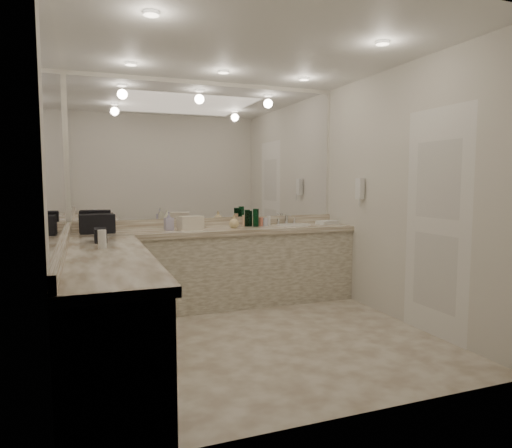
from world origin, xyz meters
name	(u,v)px	position (x,y,z in m)	size (l,w,h in m)	color
floor	(255,338)	(0.00, 0.00, 0.00)	(3.20, 3.20, 0.00)	beige
ceiling	(255,46)	(0.00, 0.00, 2.60)	(3.20, 3.20, 0.00)	white
wall_back	(211,193)	(0.00, 1.50, 1.30)	(3.20, 0.02, 2.60)	silver
wall_left	(60,199)	(-1.60, 0.00, 1.30)	(0.02, 3.00, 2.60)	silver
wall_right	(403,195)	(1.60, 0.00, 1.30)	(0.02, 3.00, 2.60)	silver
vanity_back_base	(218,270)	(0.00, 1.20, 0.42)	(3.20, 0.60, 0.84)	beige
vanity_back_top	(218,231)	(0.00, 1.19, 0.87)	(3.20, 0.64, 0.06)	beige
vanity_left_base	(106,318)	(-1.30, -0.30, 0.42)	(0.60, 2.40, 0.84)	beige
vanity_left_top	(106,258)	(-1.29, -0.30, 0.87)	(0.64, 2.42, 0.06)	beige
backsplash_back	(212,222)	(0.00, 1.48, 0.95)	(3.20, 0.04, 0.10)	beige
backsplash_left	(64,244)	(-1.58, 0.00, 0.95)	(0.04, 3.00, 0.10)	beige
mirror_back	(211,152)	(0.00, 1.49, 1.77)	(3.12, 0.01, 1.55)	white
mirror_left	(59,137)	(-1.59, 0.00, 1.77)	(0.01, 2.92, 1.55)	white
sink	(293,226)	(0.95, 1.20, 0.90)	(0.44, 0.44, 0.03)	white
faucet	(286,218)	(0.95, 1.41, 0.97)	(0.24, 0.16, 0.14)	silver
wall_phone	(360,189)	(1.56, 0.70, 1.35)	(0.06, 0.10, 0.24)	white
door	(436,224)	(1.59, -0.50, 1.05)	(0.02, 0.82, 2.10)	white
black_toiletry_bag	(97,224)	(-1.31, 1.16, 1.00)	(0.34, 0.21, 0.19)	black
black_bag_spill	(100,235)	(-1.30, 0.44, 0.96)	(0.10, 0.22, 0.12)	black
cream_cosmetic_case	(190,223)	(-0.33, 1.16, 0.98)	(0.26, 0.16, 0.15)	beige
hand_towel	(327,222)	(1.42, 1.21, 0.92)	(0.25, 0.17, 0.04)	white
lotion_left	(102,239)	(-1.30, 0.04, 0.98)	(0.07, 0.07, 0.16)	white
soap_bottle_a	(167,220)	(-0.57, 1.29, 1.01)	(0.08, 0.08, 0.22)	white
soap_bottle_b	(169,221)	(-0.56, 1.18, 1.00)	(0.09, 0.09, 0.20)	#BAB3D3
soap_bottle_c	(234,221)	(0.18, 1.16, 0.97)	(0.12, 0.12, 0.15)	beige
green_bottle_0	(249,218)	(0.41, 1.31, 0.99)	(0.07, 0.07, 0.18)	#094820
green_bottle_1	(249,219)	(0.40, 1.27, 0.99)	(0.07, 0.07, 0.19)	#094820
green_bottle_2	(256,218)	(0.47, 1.22, 1.01)	(0.07, 0.07, 0.21)	#094820
green_bottle_3	(247,218)	(0.38, 1.28, 1.00)	(0.06, 0.06, 0.20)	#094820
amenity_bottle_0	(265,222)	(0.60, 1.24, 0.95)	(0.06, 0.06, 0.10)	silver
amenity_bottle_1	(244,221)	(0.36, 1.33, 0.97)	(0.05, 0.05, 0.13)	#E0B28C
amenity_bottle_2	(103,227)	(-1.24, 1.27, 0.95)	(0.06, 0.06, 0.10)	#E0B28C
amenity_bottle_3	(269,221)	(0.65, 1.26, 0.96)	(0.04, 0.04, 0.12)	white
amenity_bottle_4	(261,222)	(0.55, 1.27, 0.95)	(0.05, 0.05, 0.10)	#E57F66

